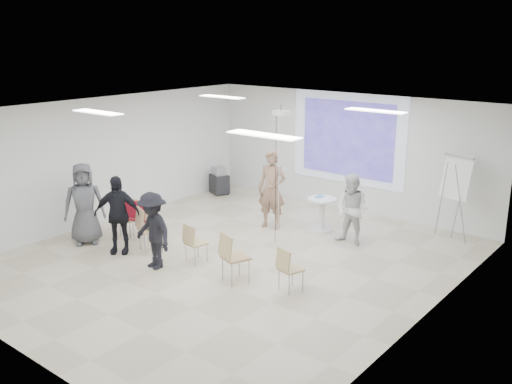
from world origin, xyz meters
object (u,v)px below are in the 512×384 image
Objects in this scene: chair_left_mid at (142,216)px; chair_left_inner at (146,226)px; pedestal_table at (322,212)px; laptop at (151,228)px; audience_mid at (153,226)px; chair_right_inner at (232,254)px; chair_right_far at (288,266)px; flipchart_easel at (456,178)px; chair_far_left at (127,216)px; player_right at (352,206)px; audience_outer at (84,199)px; audience_left at (117,209)px; player_left at (272,184)px; av_cart at (219,182)px; chair_center at (193,240)px.

chair_left_mid is 0.69m from chair_left_inner.
pedestal_table is 2.32× the size of laptop.
chair_right_inner is at bearing 22.73° from audience_mid.
flipchart_easel is (1.27, 4.43, 0.93)m from chair_right_far.
chair_far_left is at bearing -163.21° from chair_right_far.
player_right is (0.95, -0.30, 0.41)m from pedestal_table.
chair_right_far is at bearing -44.69° from audience_outer.
pedestal_table is 0.47× the size of player_right.
audience_left is 1.09× the size of audience_mid.
chair_far_left is 0.42× the size of audience_left.
pedestal_table is 1.02× the size of chair_right_far.
player_right is at bearing -117.60° from flipchart_easel.
flipchart_easel is at bearing 11.85° from player_left.
chair_left_mid is 1.01× the size of chair_left_inner.
chair_left_inner is at bearing -52.91° from chair_left_mid.
av_cart is (-1.85, 4.26, -0.21)m from chair_left_inner.
av_cart is at bearing 41.17° from audience_outer.
chair_left_mid reaches higher than chair_left_inner.
player_right reaches higher than pedestal_table.
chair_left_mid is 3.97m from chair_right_far.
laptop is (-1.04, -2.78, -0.53)m from player_left.
flipchart_easel is (4.63, 4.64, 0.89)m from laptop.
audience_left is at bearing -152.84° from chair_right_inner.
audience_outer reaches higher than chair_left_mid.
chair_far_left is at bearing 93.60° from audience_left.
audience_left is 4.89m from av_cart.
pedestal_table is 0.39× the size of player_left.
chair_right_inner is (-0.70, -3.11, -0.31)m from player_right.
audience_outer is (-1.44, -0.47, 0.43)m from chair_left_inner.
audience_mid is (-2.64, -0.78, 0.39)m from chair_right_far.
av_cart is at bearing 126.64° from audience_mid.
flipchart_easel is 2.44× the size of av_cart.
chair_right_far is at bearing -89.96° from flipchart_easel.
chair_right_far is 6.57m from av_cart.
audience_mid is at bearing -110.87° from flipchart_easel.
pedestal_table reaches higher than laptop.
pedestal_table is 3.42m from chair_right_inner.
chair_left_mid is (-2.71, -3.00, 0.12)m from pedestal_table.
chair_center is 5.81m from flipchart_easel.
laptop is (0.03, 0.10, -0.05)m from chair_left_inner.
chair_center is (0.11, -2.69, -0.58)m from player_left.
laptop is at bearing -44.43° from chair_left_mid.
chair_left_mid is 1.03× the size of chair_right_inner.
player_right and audience_mid have the same top height.
chair_left_mid is 6.86m from flipchart_easel.
audience_outer is (-1.47, -0.56, 0.48)m from laptop.
audience_left is 2.41× the size of av_cart.
audience_mid is (-2.33, -3.55, -0.00)m from player_right.
audience_left is at bearing -48.74° from audience_outer.
chair_right_far is 2.27× the size of laptop.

